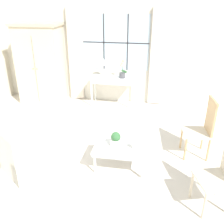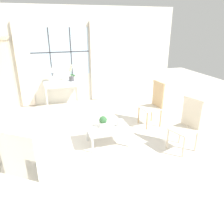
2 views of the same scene
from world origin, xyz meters
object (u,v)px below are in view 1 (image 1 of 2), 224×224
at_px(armchair_upholstered, 27,153).
at_px(coffee_table, 121,148).
at_px(potted_plant_small, 116,139).
at_px(table_lamp, 103,62).
at_px(pillar_candle, 135,145).
at_px(armoire, 41,64).
at_px(console_table, 113,80).
at_px(accent_chair_wooden, 224,171).
at_px(potted_orchid, 122,71).
at_px(side_chair_wooden, 203,126).

relative_size(armchair_upholstered, coffee_table, 1.40).
distance_m(armchair_upholstered, potted_plant_small, 1.46).
distance_m(table_lamp, pillar_candle, 2.92).
xyz_separation_m(armchair_upholstered, pillar_candle, (1.72, 0.23, 0.19)).
bearing_deg(armoire, pillar_candle, -43.75).
relative_size(armoire, pillar_candle, 14.02).
distance_m(console_table, accent_chair_wooden, 3.78).
relative_size(console_table, coffee_table, 1.32).
distance_m(console_table, armchair_upholstered, 3.03).
bearing_deg(table_lamp, console_table, -2.18).
height_order(potted_orchid, coffee_table, potted_orchid).
relative_size(potted_orchid, accent_chair_wooden, 0.46).
height_order(potted_orchid, potted_plant_small, potted_orchid).
xyz_separation_m(console_table, armchair_upholstered, (-0.92, -2.86, -0.40)).
relative_size(table_lamp, armchair_upholstered, 0.40).
bearing_deg(accent_chair_wooden, console_table, 121.58).
relative_size(side_chair_wooden, coffee_table, 1.25).
xyz_separation_m(console_table, potted_plant_small, (0.49, -2.57, -0.16)).
bearing_deg(side_chair_wooden, pillar_candle, -151.13).
bearing_deg(armoire, table_lamp, 3.01).
bearing_deg(coffee_table, armchair_upholstered, -169.79).
bearing_deg(armchair_upholstered, potted_orchid, 67.71).
relative_size(console_table, accent_chair_wooden, 1.09).
bearing_deg(console_table, armchair_upholstered, -107.79).
bearing_deg(accent_chair_wooden, pillar_candle, 153.32).
bearing_deg(side_chair_wooden, armoire, 152.80).
xyz_separation_m(potted_orchid, potted_plant_small, (0.25, -2.54, -0.42)).
bearing_deg(coffee_table, side_chair_wooden, 23.24).
height_order(table_lamp, coffee_table, table_lamp).
height_order(accent_chair_wooden, coffee_table, accent_chair_wooden).
height_order(armchair_upholstered, pillar_candle, armchair_upholstered).
bearing_deg(pillar_candle, coffee_table, 169.91).
relative_size(accent_chair_wooden, coffee_table, 1.21).
bearing_deg(pillar_candle, potted_orchid, 102.10).
bearing_deg(console_table, armoire, -177.69).
xyz_separation_m(armoire, pillar_candle, (2.67, -2.55, -0.56)).
distance_m(table_lamp, armchair_upholstered, 3.06).
relative_size(potted_orchid, pillar_candle, 3.30).
relative_size(armoire, armchair_upholstered, 1.70).
height_order(armoire, table_lamp, armoire).
xyz_separation_m(armoire, coffee_table, (2.44, -2.51, -0.67)).
xyz_separation_m(coffee_table, potted_plant_small, (-0.09, 0.02, 0.16)).
relative_size(side_chair_wooden, accent_chair_wooden, 1.04).
height_order(armoire, armchair_upholstered, armoire).
bearing_deg(potted_plant_small, console_table, 100.84).
distance_m(table_lamp, accent_chair_wooden, 3.97).
relative_size(potted_orchid, potted_plant_small, 2.05).
height_order(table_lamp, armchair_upholstered, table_lamp).
relative_size(accent_chair_wooden, potted_plant_small, 4.44).
bearing_deg(side_chair_wooden, coffee_table, -156.76).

